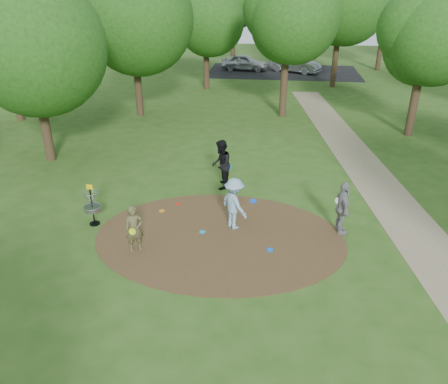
# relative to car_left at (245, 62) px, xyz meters

# --- Properties ---
(ground) EXTENTS (100.00, 100.00, 0.00)m
(ground) POSITION_rel_car_left_xyz_m (1.68, -30.27, -0.75)
(ground) COLOR #2D5119
(ground) RESTS_ON ground
(dirt_clearing) EXTENTS (8.40, 8.40, 0.02)m
(dirt_clearing) POSITION_rel_car_left_xyz_m (1.68, -30.27, -0.74)
(dirt_clearing) COLOR #47301C
(dirt_clearing) RESTS_ON ground
(footpath) EXTENTS (7.55, 39.89, 0.01)m
(footpath) POSITION_rel_car_left_xyz_m (8.18, -28.27, -0.74)
(footpath) COLOR #8C7A5B
(footpath) RESTS_ON ground
(parking_lot) EXTENTS (14.00, 8.00, 0.01)m
(parking_lot) POSITION_rel_car_left_xyz_m (3.68, -0.27, -0.74)
(parking_lot) COLOR black
(parking_lot) RESTS_ON ground
(player_observer_with_disc) EXTENTS (0.67, 0.58, 1.55)m
(player_observer_with_disc) POSITION_rel_car_left_xyz_m (-0.86, -31.37, 0.03)
(player_observer_with_disc) COLOR brown
(player_observer_with_disc) RESTS_ON ground
(player_throwing_with_disc) EXTENTS (1.43, 1.34, 1.85)m
(player_throwing_with_disc) POSITION_rel_car_left_xyz_m (2.09, -29.56, 0.18)
(player_throwing_with_disc) COLOR #85ABC7
(player_throwing_with_disc) RESTS_ON ground
(player_walking_with_disc) EXTENTS (0.84, 1.00, 2.04)m
(player_walking_with_disc) POSITION_rel_car_left_xyz_m (1.22, -26.39, 0.28)
(player_walking_with_disc) COLOR black
(player_walking_with_disc) RESTS_ON ground
(player_waiting_with_disc) EXTENTS (0.65, 1.16, 1.87)m
(player_waiting_with_disc) POSITION_rel_car_left_xyz_m (5.71, -29.46, 0.19)
(player_waiting_with_disc) COLOR gray
(player_waiting_with_disc) RESTS_ON ground
(disc_ground_cyan) EXTENTS (0.22, 0.22, 0.02)m
(disc_ground_cyan) POSITION_rel_car_left_xyz_m (1.06, -30.07, -0.72)
(disc_ground_cyan) COLOR #179CBA
(disc_ground_cyan) RESTS_ON dirt_clearing
(disc_ground_blue) EXTENTS (0.22, 0.22, 0.02)m
(disc_ground_blue) POSITION_rel_car_left_xyz_m (3.39, -30.89, -0.72)
(disc_ground_blue) COLOR blue
(disc_ground_blue) RESTS_ON dirt_clearing
(disc_ground_red) EXTENTS (0.22, 0.22, 0.02)m
(disc_ground_red) POSITION_rel_car_left_xyz_m (-0.22, -28.15, -0.72)
(disc_ground_red) COLOR red
(disc_ground_red) RESTS_ON dirt_clearing
(car_left) EXTENTS (4.54, 2.23, 1.49)m
(car_left) POSITION_rel_car_left_xyz_m (0.00, 0.00, 0.00)
(car_left) COLOR #9FA3A7
(car_left) RESTS_ON ground
(car_right) EXTENTS (4.96, 3.56, 1.55)m
(car_right) POSITION_rel_car_left_xyz_m (4.75, -0.42, 0.03)
(car_right) COLOR #929698
(car_right) RESTS_ON ground
(disc_ground_orange) EXTENTS (0.22, 0.22, 0.02)m
(disc_ground_orange) POSITION_rel_car_left_xyz_m (-0.70, -28.76, -0.72)
(disc_ground_orange) COLOR orange
(disc_ground_orange) RESTS_ON dirt_clearing
(disc_golf_basket) EXTENTS (0.63, 0.63, 1.54)m
(disc_golf_basket) POSITION_rel_car_left_xyz_m (-2.82, -29.97, 0.13)
(disc_golf_basket) COLOR black
(disc_golf_basket) RESTS_ON ground
(tree_ring) EXTENTS (37.18, 45.52, 9.16)m
(tree_ring) POSITION_rel_car_left_xyz_m (3.34, -20.97, 4.52)
(tree_ring) COLOR #332316
(tree_ring) RESTS_ON ground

